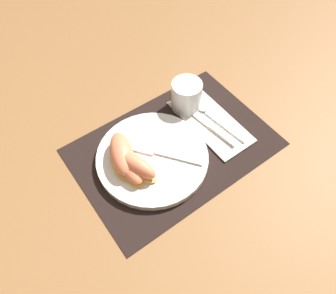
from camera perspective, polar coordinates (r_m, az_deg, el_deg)
ground_plane at (r=0.78m, az=1.06°, el=-0.05°), size 3.00×3.00×0.00m
placemat at (r=0.78m, az=1.06°, el=0.04°), size 0.46×0.31×0.00m
plate at (r=0.76m, az=-2.86°, el=-1.66°), size 0.26×0.26×0.02m
juice_glass at (r=0.84m, az=3.22°, el=8.71°), size 0.08×0.08×0.08m
napkin at (r=0.83m, az=7.37°, el=4.50°), size 0.10×0.23×0.00m
knife at (r=0.82m, az=6.76°, el=4.26°), size 0.04×0.20×0.01m
spoon at (r=0.85m, az=6.41°, el=6.45°), size 0.05×0.20×0.01m
fork at (r=0.75m, az=-1.76°, el=-0.84°), size 0.13×0.16×0.00m
citrus_wedge_0 at (r=0.73m, az=-8.06°, el=-1.28°), size 0.10×0.13×0.05m
citrus_wedge_1 at (r=0.72m, az=-6.88°, el=-2.88°), size 0.07×0.13×0.03m
citrus_wedge_2 at (r=0.71m, az=-5.78°, el=-3.22°), size 0.08×0.12×0.05m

